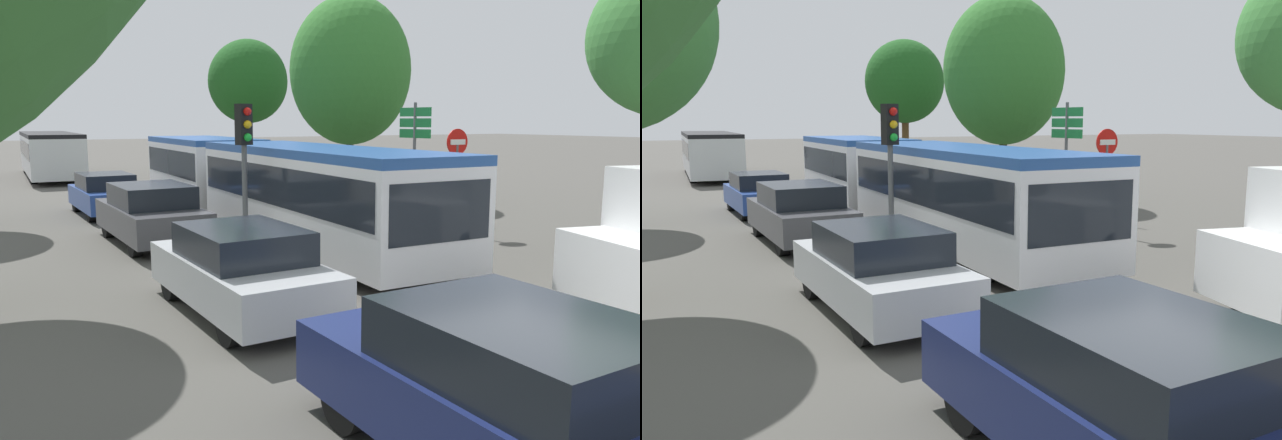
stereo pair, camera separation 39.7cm
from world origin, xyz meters
TOP-DOWN VIEW (x-y plane):
  - ground_plane at (0.00, 0.00)m, footprint 200.00×200.00m
  - articulated_bus at (1.71, 11.41)m, footprint 2.81×16.41m
  - city_bus_rear at (-1.72, 31.31)m, footprint 2.80×11.15m
  - queued_car_navy at (-1.57, -1.33)m, footprint 1.91×4.29m
  - queued_car_silver at (-1.82, 4.10)m, footprint 1.82×4.09m
  - queued_car_graphite at (-1.61, 10.50)m, footprint 1.92×4.32m
  - queued_car_blue at (-1.72, 15.98)m, footprint 1.75×3.93m
  - traffic_light at (-0.09, 8.08)m, footprint 0.37×0.39m
  - no_entry_sign at (5.90, 7.89)m, footprint 0.70×0.08m
  - direction_sign_post at (7.02, 11.17)m, footprint 0.18×1.40m
  - tree_right_mid at (7.52, 16.00)m, footprint 4.66×4.66m
  - tree_right_far at (7.74, 26.54)m, footprint 4.22×4.22m

SIDE VIEW (x-z plane):
  - ground_plane at x=0.00m, z-range 0.00..0.00m
  - queued_car_blue at x=-1.72m, z-range 0.01..1.36m
  - queued_car_silver at x=-1.82m, z-range 0.01..1.41m
  - queued_car_navy at x=-1.57m, z-range 0.01..1.49m
  - queued_car_graphite at x=-1.61m, z-range 0.01..1.50m
  - city_bus_rear at x=-1.72m, z-range 0.19..2.57m
  - articulated_bus at x=1.71m, z-range 0.19..2.62m
  - no_entry_sign at x=5.90m, z-range 0.47..3.29m
  - traffic_light at x=-0.09m, z-range 0.80..4.20m
  - direction_sign_post at x=7.02m, z-range 0.77..4.37m
  - tree_right_mid at x=7.52m, z-range 0.90..8.64m
  - tree_right_far at x=7.74m, z-range 1.42..8.69m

